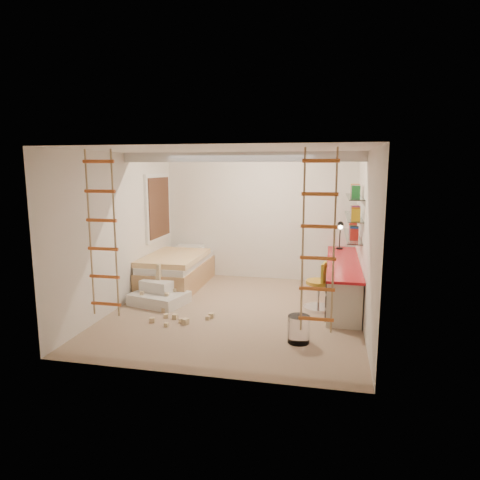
% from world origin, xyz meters
% --- Properties ---
extents(floor, '(4.50, 4.50, 0.00)m').
position_xyz_m(floor, '(0.00, 0.00, 0.00)').
color(floor, '#957A60').
rests_on(floor, ground).
extents(ceiling_beam, '(4.00, 0.18, 0.16)m').
position_xyz_m(ceiling_beam, '(0.00, 0.30, 2.52)').
color(ceiling_beam, white).
rests_on(ceiling_beam, ceiling).
extents(window_frame, '(0.06, 1.15, 1.35)m').
position_xyz_m(window_frame, '(-1.97, 1.50, 1.55)').
color(window_frame, white).
rests_on(window_frame, wall_left).
extents(window_blind, '(0.02, 1.00, 1.20)m').
position_xyz_m(window_blind, '(-1.93, 1.50, 1.55)').
color(window_blind, '#4C2D1E').
rests_on(window_blind, window_frame).
extents(rope_ladder_left, '(0.41, 0.04, 2.13)m').
position_xyz_m(rope_ladder_left, '(-1.35, -1.75, 1.52)').
color(rope_ladder_left, '#DA5525').
rests_on(rope_ladder_left, ceiling).
extents(rope_ladder_right, '(0.41, 0.04, 2.13)m').
position_xyz_m(rope_ladder_right, '(1.35, -1.75, 1.52)').
color(rope_ladder_right, '#CF6223').
rests_on(rope_ladder_right, ceiling).
extents(waste_bin, '(0.30, 0.30, 0.38)m').
position_xyz_m(waste_bin, '(1.11, -1.06, 0.19)').
color(waste_bin, white).
rests_on(waste_bin, floor).
extents(desk, '(0.56, 2.80, 0.75)m').
position_xyz_m(desk, '(1.72, 0.86, 0.40)').
color(desk, red).
rests_on(desk, floor).
extents(shelves, '(0.25, 1.80, 0.71)m').
position_xyz_m(shelves, '(1.87, 1.13, 1.50)').
color(shelves, white).
rests_on(shelves, wall_right).
extents(bed, '(1.02, 2.00, 0.69)m').
position_xyz_m(bed, '(-1.48, 1.23, 0.33)').
color(bed, '#AD7F51').
rests_on(bed, floor).
extents(task_lamp, '(0.14, 0.36, 0.57)m').
position_xyz_m(task_lamp, '(1.67, 1.82, 1.14)').
color(task_lamp, black).
rests_on(task_lamp, desk).
extents(swivel_chair, '(0.55, 0.55, 0.81)m').
position_xyz_m(swivel_chair, '(1.33, 0.38, 0.30)').
color(swivel_chair, '#BC8C24').
rests_on(swivel_chair, floor).
extents(play_platform, '(1.04, 0.90, 0.40)m').
position_xyz_m(play_platform, '(-1.41, 0.14, 0.16)').
color(play_platform, silver).
rests_on(play_platform, floor).
extents(toy_blocks, '(1.39, 1.21, 0.67)m').
position_xyz_m(toy_blocks, '(-1.03, -0.30, 0.18)').
color(toy_blocks, '#CCB284').
rests_on(toy_blocks, floor).
extents(books, '(0.14, 0.64, 0.92)m').
position_xyz_m(books, '(1.87, 1.13, 1.59)').
color(books, red).
rests_on(books, shelves).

